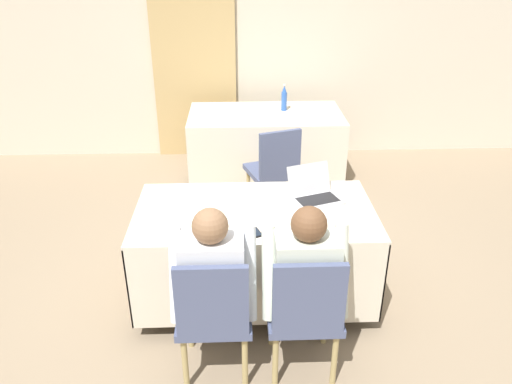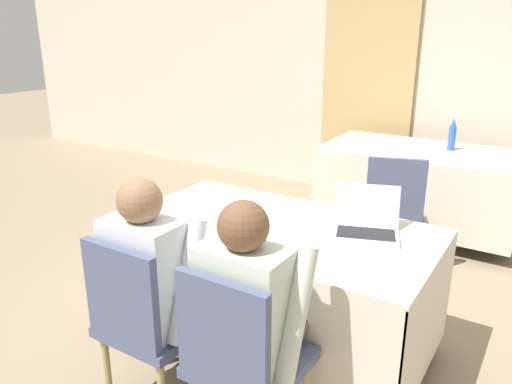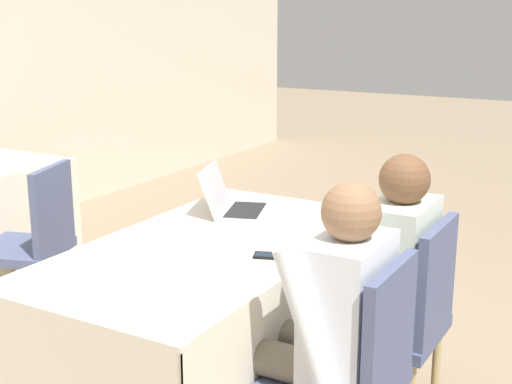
% 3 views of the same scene
% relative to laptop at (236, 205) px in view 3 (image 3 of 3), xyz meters
% --- Properties ---
extents(conference_table_near, '(1.67, 0.90, 0.75)m').
position_rel_laptop_xyz_m(conference_table_near, '(-0.44, -0.14, -0.22)').
color(conference_table_near, beige).
rests_on(conference_table_near, ground_plane).
extents(laptop, '(0.41, 0.40, 0.23)m').
position_rel_laptop_xyz_m(laptop, '(0.00, 0.00, 0.00)').
color(laptop, '#B7B7BC').
rests_on(laptop, conference_table_near).
extents(cell_phone, '(0.12, 0.16, 0.01)m').
position_rel_laptop_xyz_m(cell_phone, '(-0.46, -0.44, -0.04)').
color(cell_phone, black).
rests_on(cell_phone, conference_table_near).
extents(paper_beside_laptop, '(0.32, 0.36, 0.00)m').
position_rel_laptop_xyz_m(paper_beside_laptop, '(-0.30, -0.23, -0.04)').
color(paper_beside_laptop, white).
rests_on(paper_beside_laptop, conference_table_near).
extents(paper_centre_table, '(0.27, 0.33, 0.00)m').
position_rel_laptop_xyz_m(paper_centre_table, '(-0.91, -0.31, -0.04)').
color(paper_centre_table, white).
rests_on(paper_centre_table, conference_table_near).
extents(chair_near_left, '(0.44, 0.44, 0.90)m').
position_rel_laptop_xyz_m(chair_near_left, '(-0.71, -0.90, -0.30)').
color(chair_near_left, tan).
rests_on(chair_near_left, ground_plane).
extents(chair_near_right, '(0.44, 0.44, 0.90)m').
position_rel_laptop_xyz_m(chair_near_right, '(-0.17, -0.90, -0.30)').
color(chair_near_right, tan).
rests_on(chair_near_right, ground_plane).
extents(chair_far_spare, '(0.56, 0.56, 0.90)m').
position_rel_laptop_xyz_m(chair_far_spare, '(-0.20, 1.16, -0.30)').
color(chair_far_spare, tan).
rests_on(chair_far_spare, ground_plane).
extents(person_checkered_shirt, '(0.50, 0.52, 1.16)m').
position_rel_laptop_xyz_m(person_checkered_shirt, '(-0.71, -0.80, -0.14)').
color(person_checkered_shirt, '#665B4C').
rests_on(person_checkered_shirt, ground_plane).
extents(person_white_shirt, '(0.50, 0.52, 1.16)m').
position_rel_laptop_xyz_m(person_white_shirt, '(-0.17, -0.80, -0.14)').
color(person_white_shirt, '#665B4C').
rests_on(person_white_shirt, ground_plane).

